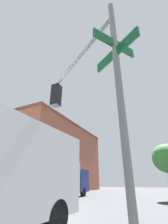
{
  "coord_description": "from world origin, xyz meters",
  "views": [
    {
      "loc": [
        -8.96,
        -7.48,
        1.45
      ],
      "look_at": [
        -5.64,
        -5.88,
        3.1
      ],
      "focal_mm": 25.49,
      "sensor_mm": 36.0,
      "label": 1
    }
  ],
  "objects_px": {
    "traffic_signal_far": "(41,162)",
    "street_tree": "(167,158)",
    "delivery_truck": "(63,178)",
    "traffic_signal_near": "(78,91)"
  },
  "relations": [
    {
      "from": "traffic_signal_far",
      "to": "street_tree",
      "type": "distance_m",
      "value": 13.43
    },
    {
      "from": "delivery_truck",
      "to": "traffic_signal_far",
      "type": "bearing_deg",
      "value": 108.16
    },
    {
      "from": "traffic_signal_near",
      "to": "street_tree",
      "type": "relative_size",
      "value": 1.01
    },
    {
      "from": "traffic_signal_near",
      "to": "street_tree",
      "type": "bearing_deg",
      "value": -7.78
    },
    {
      "from": "traffic_signal_near",
      "to": "delivery_truck",
      "type": "height_order",
      "value": "traffic_signal_near"
    },
    {
      "from": "traffic_signal_far",
      "to": "street_tree",
      "type": "height_order",
      "value": "traffic_signal_far"
    },
    {
      "from": "traffic_signal_far",
      "to": "traffic_signal_near",
      "type": "bearing_deg",
      "value": -137.42
    },
    {
      "from": "traffic_signal_far",
      "to": "street_tree",
      "type": "relative_size",
      "value": 1.03
    },
    {
      "from": "street_tree",
      "to": "delivery_truck",
      "type": "bearing_deg",
      "value": 100.43
    },
    {
      "from": "traffic_signal_near",
      "to": "delivery_truck",
      "type": "relative_size",
      "value": 0.62
    }
  ]
}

